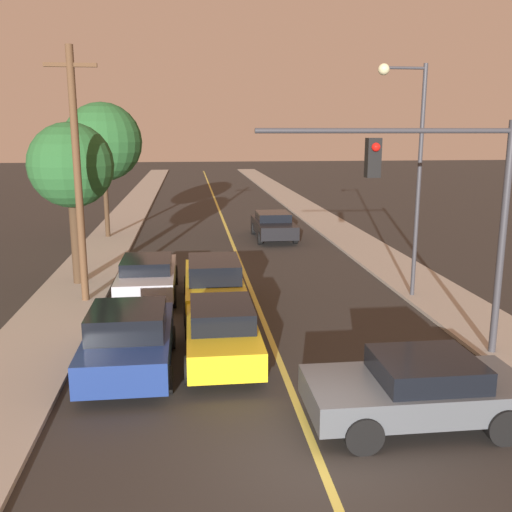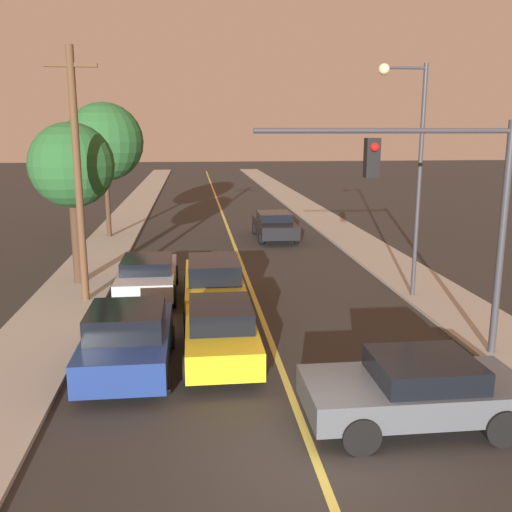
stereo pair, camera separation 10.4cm
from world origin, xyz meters
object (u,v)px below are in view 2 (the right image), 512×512
(car_outer_lane_second, at_px, (148,275))
(traffic_signal_mast, at_px, (444,195))
(streetlamp_right, at_px, (411,153))
(tree_left_far, at_px, (104,142))
(utility_pole_left, at_px, (78,173))
(car_near_lane_front, at_px, (220,329))
(car_near_lane_second, at_px, (214,283))
(tree_left_near, at_px, (72,166))
(car_far_oncoming, at_px, (275,225))
(car_crossing_right, at_px, (416,389))
(car_outer_lane_front, at_px, (128,339))

(car_outer_lane_second, distance_m, traffic_signal_mast, 10.48)
(streetlamp_right, bearing_deg, tree_left_far, 132.59)
(utility_pole_left, bearing_deg, car_near_lane_front, -51.06)
(tree_left_far, bearing_deg, car_near_lane_second, -68.62)
(tree_left_far, bearing_deg, tree_left_near, -88.69)
(car_near_lane_front, xyz_separation_m, car_far_oncoming, (3.68, 16.05, -0.03))
(car_crossing_right, relative_size, utility_pole_left, 0.53)
(traffic_signal_mast, bearing_deg, car_near_lane_second, 137.94)
(car_outer_lane_front, bearing_deg, car_near_lane_front, 13.55)
(car_near_lane_front, relative_size, tree_left_near, 0.79)
(car_crossing_right, bearing_deg, car_far_oncoming, -0.23)
(tree_left_near, bearing_deg, car_far_oncoming, 44.99)
(utility_pole_left, bearing_deg, car_outer_lane_second, 16.43)
(traffic_signal_mast, bearing_deg, car_crossing_right, -118.89)
(traffic_signal_mast, bearing_deg, car_outer_lane_second, 139.26)
(car_outer_lane_front, height_order, streetlamp_right, streetlamp_right)
(utility_pole_left, xyz_separation_m, tree_left_near, (-0.63, 2.29, 0.07))
(car_near_lane_front, xyz_separation_m, tree_left_near, (-4.86, 7.52, 3.62))
(car_near_lane_front, bearing_deg, traffic_signal_mast, -6.96)
(car_outer_lane_front, bearing_deg, tree_left_near, 108.15)
(car_far_oncoming, height_order, utility_pole_left, utility_pole_left)
(car_outer_lane_second, distance_m, car_crossing_right, 11.18)
(traffic_signal_mast, distance_m, tree_left_near, 13.03)
(streetlamp_right, height_order, utility_pole_left, utility_pole_left)
(tree_left_near, bearing_deg, utility_pole_left, -74.61)
(car_near_lane_front, height_order, car_crossing_right, car_near_lane_front)
(car_near_lane_front, xyz_separation_m, utility_pole_left, (-4.23, 5.23, 3.55))
(car_outer_lane_front, distance_m, tree_left_near, 9.20)
(car_near_lane_second, bearing_deg, car_crossing_right, -65.39)
(traffic_signal_mast, height_order, tree_left_far, tree_left_far)
(car_outer_lane_front, relative_size, tree_left_far, 0.61)
(car_far_oncoming, relative_size, utility_pole_left, 0.59)
(traffic_signal_mast, xyz_separation_m, utility_pole_left, (-9.53, 5.88, 0.19))
(car_near_lane_front, relative_size, utility_pole_left, 0.57)
(car_crossing_right, xyz_separation_m, tree_left_near, (-8.46, 11.24, 3.66))
(car_far_oncoming, xyz_separation_m, car_crossing_right, (-0.08, -19.78, -0.01))
(car_near_lane_front, bearing_deg, utility_pole_left, 128.94)
(utility_pole_left, xyz_separation_m, tree_left_far, (-0.85, 11.86, 0.75))
(car_far_oncoming, height_order, car_crossing_right, car_far_oncoming)
(car_near_lane_front, relative_size, car_far_oncoming, 0.98)
(car_outer_lane_second, bearing_deg, car_far_oncoming, 60.03)
(utility_pole_left, bearing_deg, streetlamp_right, -3.64)
(car_outer_lane_second, bearing_deg, tree_left_far, 104.23)
(car_near_lane_front, height_order, car_near_lane_second, car_near_lane_second)
(car_outer_lane_front, xyz_separation_m, car_outer_lane_second, (-0.00, 6.36, -0.05))
(car_outer_lane_second, xyz_separation_m, streetlamp_right, (8.67, -1.27, 4.17))
(car_far_oncoming, bearing_deg, tree_left_near, 44.99)
(car_outer_lane_second, distance_m, utility_pole_left, 4.14)
(streetlamp_right, relative_size, tree_left_far, 1.09)
(car_outer_lane_front, height_order, car_far_oncoming, car_outer_lane_front)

